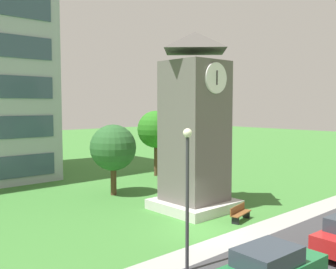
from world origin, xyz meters
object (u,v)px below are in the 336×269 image
(park_bench, at_px, (240,213))
(street_lamp, at_px, (187,183))
(tree_streetside, at_px, (156,130))
(tree_near_tower, at_px, (113,148))
(clock_tower, at_px, (195,131))

(park_bench, xyz_separation_m, street_lamp, (-6.91, -2.70, 3.07))
(street_lamp, relative_size, tree_streetside, 0.94)
(tree_streetside, bearing_deg, tree_near_tower, -152.40)
(clock_tower, relative_size, park_bench, 5.92)
(tree_near_tower, bearing_deg, street_lamp, -112.04)
(street_lamp, xyz_separation_m, tree_near_tower, (5.20, 12.85, -0.07))
(park_bench, xyz_separation_m, tree_near_tower, (-1.71, 10.15, 3.00))
(park_bench, distance_m, street_lamp, 8.03)
(street_lamp, relative_size, tree_near_tower, 1.10)
(park_bench, relative_size, tree_near_tower, 0.36)
(tree_near_tower, bearing_deg, tree_streetside, 27.60)
(tree_streetside, bearing_deg, park_bench, -111.79)
(tree_near_tower, height_order, tree_streetside, tree_streetside)
(park_bench, distance_m, tree_streetside, 15.52)
(park_bench, relative_size, street_lamp, 0.33)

